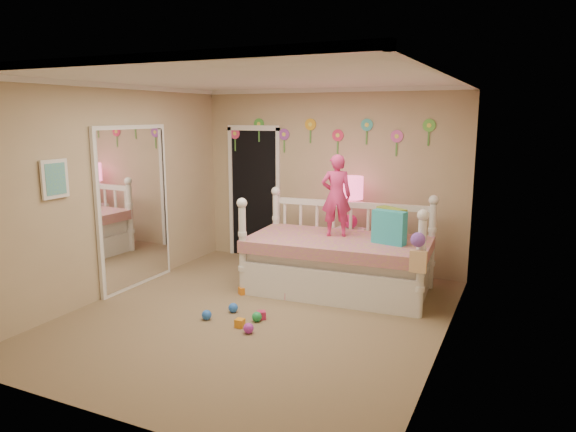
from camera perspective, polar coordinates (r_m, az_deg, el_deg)
The scene contains 18 objects.
floor at distance 6.01m, azimuth -3.34°, elevation -10.80°, with size 4.00×4.50×0.01m, color #7F684C.
ceiling at distance 5.60m, azimuth -3.64°, elevation 14.76°, with size 4.00×4.50×0.01m, color white.
back_wall at distance 7.69m, azimuth 4.53°, elevation 4.01°, with size 4.00×0.01×2.60m, color tan.
left_wall at distance 6.83m, azimuth -18.42°, elevation 2.60°, with size 0.01×4.50×2.60m, color tan.
right_wall at distance 5.04m, azimuth 16.95°, elevation -0.12°, with size 0.01×4.50×2.60m, color tan.
crown_molding at distance 5.60m, azimuth -3.64°, elevation 14.46°, with size 4.00×4.50×0.06m, color white, non-canonical shape.
daybed at distance 6.67m, azimuth 5.54°, elevation -3.00°, with size 2.30×1.24×1.25m, color white, non-canonical shape.
pillow_turquoise at distance 6.40m, azimuth 10.96°, elevation -1.23°, with size 0.41×0.14×0.41m, color teal.
pillow_lime at distance 6.75m, azimuth 11.16°, elevation -0.71°, with size 0.40×0.15×0.38m, color #90BD39.
child at distance 6.67m, azimuth 5.28°, elevation 2.23°, with size 0.38×0.25×1.05m, color #E1337A.
nightstand at distance 7.42m, azimuth 6.73°, elevation -3.88°, with size 0.40×0.31×0.67m, color white.
table_lamp at distance 7.26m, azimuth 6.87°, elevation 2.37°, with size 0.33×0.33×0.73m.
closet_doorway at distance 8.23m, azimuth -3.72°, elevation 2.61°, with size 0.90×0.04×2.07m, color black.
flower_decals at distance 7.66m, azimuth 3.93°, elevation 8.79°, with size 3.40×0.02×0.50m, color #B2668C, non-canonical shape.
mirror_closet at distance 7.06m, azimuth -16.40°, elevation 0.92°, with size 0.07×1.30×2.10m, color white.
wall_picture at distance 6.17m, azimuth -24.07°, elevation 3.71°, with size 0.05×0.34×0.42m, color white.
hanging_bag at distance 5.80m, azimuth 13.86°, elevation -4.01°, with size 0.20×0.16×0.36m, color beige, non-canonical shape.
toy_scatter at distance 6.20m, azimuth -4.40°, elevation -9.58°, with size 0.80×1.30×0.11m, color #996666, non-canonical shape.
Camera 1 is at (2.67, -4.91, 2.23)m, focal length 32.65 mm.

